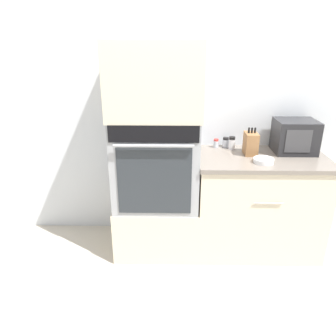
{
  "coord_description": "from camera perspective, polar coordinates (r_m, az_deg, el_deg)",
  "views": [
    {
      "loc": [
        -0.21,
        -2.26,
        1.78
      ],
      "look_at": [
        -0.26,
        0.21,
        0.8
      ],
      "focal_mm": 35.0,
      "sensor_mm": 36.0,
      "label": 1
    }
  ],
  "objects": [
    {
      "name": "bowl",
      "position": [
        2.67,
        16.32,
        1.27
      ],
      "size": [
        0.16,
        0.16,
        0.04
      ],
      "color": "white",
      "rests_on": "counter_unit"
    },
    {
      "name": "condiment_jar_far",
      "position": [
        2.95,
        8.36,
        4.27
      ],
      "size": [
        0.05,
        0.05,
        0.08
      ],
      "color": "silver",
      "rests_on": "counter_unit"
    },
    {
      "name": "condiment_jar_near",
      "position": [
        2.98,
        10.01,
        4.42
      ],
      "size": [
        0.06,
        0.06,
        0.09
      ],
      "color": "silver",
      "rests_on": "counter_unit"
    },
    {
      "name": "wall_back",
      "position": [
        2.95,
        5.23,
        11.23
      ],
      "size": [
        8.0,
        0.05,
        2.5
      ],
      "color": "silver",
      "rests_on": "ground_plane"
    },
    {
      "name": "microwave",
      "position": [
        2.97,
        21.22,
        5.16
      ],
      "size": [
        0.33,
        0.29,
        0.28
      ],
      "color": "#232326",
      "rests_on": "counter_unit"
    },
    {
      "name": "counter_unit",
      "position": [
        2.98,
        15.25,
        -5.91
      ],
      "size": [
        1.07,
        0.63,
        0.87
      ],
      "color": "beige",
      "rests_on": "ground_plane"
    },
    {
      "name": "oven_cabinet_base",
      "position": [
        3.0,
        -1.9,
        -9.47
      ],
      "size": [
        0.71,
        0.6,
        0.46
      ],
      "color": "beige",
      "rests_on": "ground_plane"
    },
    {
      "name": "wall_oven",
      "position": [
        2.73,
        -2.06,
        1.37
      ],
      "size": [
        0.69,
        0.64,
        0.74
      ],
      "color": "#9EA0A5",
      "rests_on": "oven_cabinet_base"
    },
    {
      "name": "ground_plane",
      "position": [
        2.89,
        5.21,
        -16.52
      ],
      "size": [
        12.0,
        12.0,
        0.0
      ],
      "primitive_type": "plane",
      "color": "beige"
    },
    {
      "name": "knife_block",
      "position": [
        2.81,
        14.21,
        4.15
      ],
      "size": [
        0.1,
        0.16,
        0.23
      ],
      "color": "olive",
      "rests_on": "counter_unit"
    },
    {
      "name": "oven_cabinet_upper",
      "position": [
        2.58,
        -2.26,
        15.2
      ],
      "size": [
        0.71,
        0.6,
        0.57
      ],
      "color": "beige",
      "rests_on": "wall_oven"
    },
    {
      "name": "condiment_jar_mid",
      "position": [
        2.92,
        11.05,
        4.29
      ],
      "size": [
        0.06,
        0.06,
        0.11
      ],
      "color": "silver",
      "rests_on": "counter_unit"
    }
  ]
}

